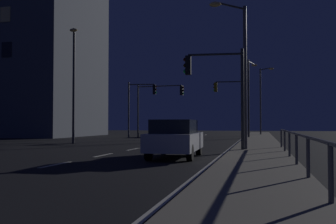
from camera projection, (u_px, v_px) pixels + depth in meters
name	position (u px, v px, depth m)	size (l,w,h in m)	color
ground_plane	(136.00, 149.00, 21.10)	(112.00, 112.00, 0.00)	black
sidewalk_right	(259.00, 149.00, 19.50)	(2.68, 77.00, 0.14)	gray
lane_markings_center	(153.00, 145.00, 24.50)	(0.14, 50.00, 0.01)	silver
lane_edge_line	(234.00, 145.00, 24.73)	(0.14, 53.00, 0.01)	silver
car	(175.00, 138.00, 15.60)	(2.00, 4.47, 1.57)	silver
car_oncoming	(171.00, 129.00, 41.08)	(1.86, 4.42, 1.57)	beige
traffic_light_overhead_east	(216.00, 79.00, 18.72)	(3.00, 0.52, 4.99)	#2D3033
traffic_light_far_center	(158.00, 99.00, 38.46)	(5.11, 0.80, 5.52)	#2D3033
traffic_light_mid_left	(234.00, 96.00, 37.30)	(3.53, 0.48, 5.70)	#2D3033
traffic_light_far_left	(140.00, 99.00, 37.46)	(2.89, 0.63, 5.59)	#4C4C51
street_lamp_corner	(262.00, 95.00, 44.60)	(1.61, 1.67, 7.88)	#4C4C51
street_lamp_across_street	(250.00, 91.00, 35.96)	(0.90, 2.18, 7.36)	#38383D
street_lamp_mid_block	(74.00, 77.00, 26.88)	(0.90, 1.35, 8.15)	#38383D
street_lamp_far_end	(240.00, 61.00, 18.68)	(1.70, 1.69, 7.22)	#4C4C51
barrier_fence	(301.00, 143.00, 10.30)	(0.09, 20.66, 0.98)	#59595E
building_distant	(17.00, 26.00, 44.30)	(17.64, 13.28, 25.81)	#4C515B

